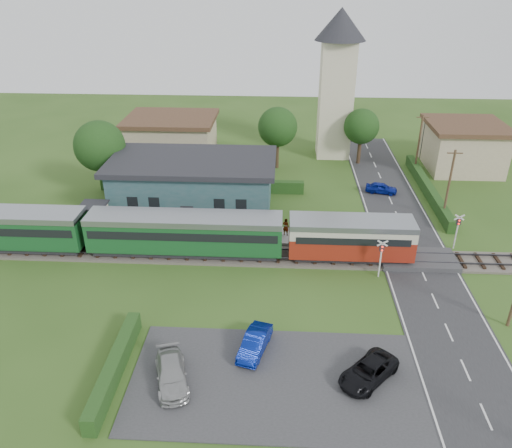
# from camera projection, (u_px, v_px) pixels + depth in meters

# --- Properties ---
(ground) EXTENTS (120.00, 120.00, 0.00)m
(ground) POSITION_uv_depth(u_px,v_px,m) (297.00, 271.00, 39.90)
(ground) COLOR #2D4C19
(railway_track) EXTENTS (76.00, 3.20, 0.49)m
(railway_track) POSITION_uv_depth(u_px,v_px,m) (296.00, 257.00, 41.62)
(railway_track) COLOR #4C443D
(railway_track) RESTS_ON ground
(road) EXTENTS (6.00, 70.00, 0.05)m
(road) POSITION_uv_depth(u_px,v_px,m) (423.00, 275.00, 39.40)
(road) COLOR #28282B
(road) RESTS_ON ground
(car_park) EXTENTS (17.00, 9.00, 0.08)m
(car_park) POSITION_uv_depth(u_px,v_px,m) (275.00, 381.00, 29.32)
(car_park) COLOR #333335
(car_park) RESTS_ON ground
(crossing_deck) EXTENTS (6.20, 3.40, 0.45)m
(crossing_deck) POSITION_uv_depth(u_px,v_px,m) (418.00, 259.00, 41.08)
(crossing_deck) COLOR #333335
(crossing_deck) RESTS_ON ground
(platform) EXTENTS (30.00, 3.00, 0.45)m
(platform) POSITION_uv_depth(u_px,v_px,m) (185.00, 234.00, 44.89)
(platform) COLOR gray
(platform) RESTS_ON ground
(equipment_hut) EXTENTS (2.30, 2.30, 2.55)m
(equipment_hut) POSITION_uv_depth(u_px,v_px,m) (95.00, 217.00, 44.57)
(equipment_hut) COLOR beige
(equipment_hut) RESTS_ON platform
(station_building) EXTENTS (16.00, 9.00, 5.30)m
(station_building) POSITION_uv_depth(u_px,v_px,m) (194.00, 184.00, 48.88)
(station_building) COLOR #254E51
(station_building) RESTS_ON ground
(train) EXTENTS (43.20, 2.90, 3.40)m
(train) POSITION_uv_depth(u_px,v_px,m) (147.00, 231.00, 41.27)
(train) COLOR #232328
(train) RESTS_ON ground
(church_tower) EXTENTS (6.00, 6.00, 17.60)m
(church_tower) POSITION_uv_depth(u_px,v_px,m) (338.00, 74.00, 59.75)
(church_tower) COLOR beige
(church_tower) RESTS_ON ground
(house_west) EXTENTS (10.80, 8.80, 5.50)m
(house_west) POSITION_uv_depth(u_px,v_px,m) (172.00, 138.00, 61.49)
(house_west) COLOR tan
(house_west) RESTS_ON ground
(house_east) EXTENTS (8.80, 8.80, 5.50)m
(house_east) POSITION_uv_depth(u_px,v_px,m) (463.00, 146.00, 58.90)
(house_east) COLOR tan
(house_east) RESTS_ON ground
(hedge_carpark) EXTENTS (0.80, 9.00, 1.20)m
(hedge_carpark) POSITION_uv_depth(u_px,v_px,m) (115.00, 367.00, 29.52)
(hedge_carpark) COLOR #193814
(hedge_carpark) RESTS_ON ground
(hedge_roadside) EXTENTS (0.80, 18.00, 1.20)m
(hedge_roadside) POSITION_uv_depth(u_px,v_px,m) (428.00, 189.00, 53.11)
(hedge_roadside) COLOR #193814
(hedge_roadside) RESTS_ON ground
(hedge_station) EXTENTS (22.00, 0.80, 1.30)m
(hedge_station) POSITION_uv_depth(u_px,v_px,m) (202.00, 185.00, 53.82)
(hedge_station) COLOR #193814
(hedge_station) RESTS_ON ground
(tree_a) EXTENTS (5.20, 5.20, 8.00)m
(tree_a) POSITION_uv_depth(u_px,v_px,m) (100.00, 146.00, 50.79)
(tree_a) COLOR #332316
(tree_a) RESTS_ON ground
(tree_b) EXTENTS (4.60, 4.60, 7.34)m
(tree_b) POSITION_uv_depth(u_px,v_px,m) (278.00, 127.00, 58.06)
(tree_b) COLOR #332316
(tree_b) RESTS_ON ground
(tree_c) EXTENTS (4.20, 4.20, 6.78)m
(tree_c) POSITION_uv_depth(u_px,v_px,m) (362.00, 127.00, 59.51)
(tree_c) COLOR #332316
(tree_c) RESTS_ON ground
(utility_pole_c) EXTENTS (1.40, 0.22, 7.00)m
(utility_pole_c) POSITION_uv_depth(u_px,v_px,m) (449.00, 185.00, 46.39)
(utility_pole_c) COLOR #473321
(utility_pole_c) RESTS_ON ground
(utility_pole_d) EXTENTS (1.40, 0.22, 7.00)m
(utility_pole_d) POSITION_uv_depth(u_px,v_px,m) (419.00, 144.00, 57.03)
(utility_pole_d) COLOR #473321
(utility_pole_d) RESTS_ON ground
(crossing_signal_near) EXTENTS (0.84, 0.28, 3.28)m
(crossing_signal_near) POSITION_uv_depth(u_px,v_px,m) (381.00, 253.00, 38.24)
(crossing_signal_near) COLOR silver
(crossing_signal_near) RESTS_ON ground
(crossing_signal_far) EXTENTS (0.84, 0.28, 3.28)m
(crossing_signal_far) POSITION_uv_depth(u_px,v_px,m) (458.00, 226.00, 42.14)
(crossing_signal_far) COLOR silver
(crossing_signal_far) RESTS_ON ground
(streetlamp_west) EXTENTS (0.30, 0.30, 5.15)m
(streetlamp_west) POSITION_uv_depth(u_px,v_px,m) (103.00, 149.00, 57.28)
(streetlamp_west) COLOR #3F3F47
(streetlamp_west) RESTS_ON ground
(streetlamp_east) EXTENTS (0.30, 0.30, 5.15)m
(streetlamp_east) POSITION_uv_depth(u_px,v_px,m) (423.00, 136.00, 61.64)
(streetlamp_east) COLOR #3F3F47
(streetlamp_east) RESTS_ON ground
(car_on_road) EXTENTS (3.52, 2.04, 1.13)m
(car_on_road) POSITION_uv_depth(u_px,v_px,m) (381.00, 188.00, 53.29)
(car_on_road) COLOR navy
(car_on_road) RESTS_ON road
(car_park_blue) EXTENTS (2.23, 3.95, 1.23)m
(car_park_blue) POSITION_uv_depth(u_px,v_px,m) (255.00, 343.00, 31.29)
(car_park_blue) COLOR navy
(car_park_blue) RESTS_ON car_park
(car_park_silver) EXTENTS (2.90, 4.59, 1.24)m
(car_park_silver) POSITION_uv_depth(u_px,v_px,m) (171.00, 374.00, 28.93)
(car_park_silver) COLOR #9D9D9D
(car_park_silver) RESTS_ON car_park
(car_park_dark) EXTENTS (4.21, 4.34, 1.15)m
(car_park_dark) POSITION_uv_depth(u_px,v_px,m) (368.00, 371.00, 29.15)
(car_park_dark) COLOR black
(car_park_dark) RESTS_ON car_park
(pedestrian_near) EXTENTS (0.70, 0.59, 1.63)m
(pedestrian_near) POSITION_uv_depth(u_px,v_px,m) (286.00, 227.00, 43.96)
(pedestrian_near) COLOR gray
(pedestrian_near) RESTS_ON platform
(pedestrian_far) EXTENTS (0.60, 0.75, 1.49)m
(pedestrian_far) POSITION_uv_depth(u_px,v_px,m) (139.00, 222.00, 44.87)
(pedestrian_far) COLOR gray
(pedestrian_far) RESTS_ON platform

